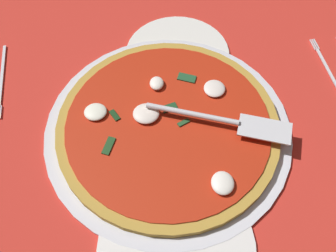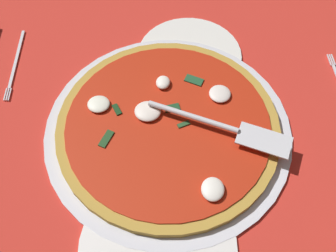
# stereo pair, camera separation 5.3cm
# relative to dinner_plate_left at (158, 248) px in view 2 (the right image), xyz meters

# --- Properties ---
(ground_plane) EXTENTS (1.00, 1.00, 0.01)m
(ground_plane) POSITION_rel_dinner_plate_left_xyz_m (0.21, -0.02, -0.01)
(ground_plane) COLOR red
(pizza_pan) EXTENTS (0.46, 0.46, 0.01)m
(pizza_pan) POSITION_rel_dinner_plate_left_xyz_m (0.22, 0.00, 0.00)
(pizza_pan) COLOR silver
(pizza_pan) RESTS_ON ground_plane
(dinner_plate_left) EXTENTS (0.25, 0.25, 0.01)m
(dinner_plate_left) POSITION_rel_dinner_plate_left_xyz_m (0.00, 0.00, 0.00)
(dinner_plate_left) COLOR silver
(dinner_plate_left) RESTS_ON ground_plane
(dinner_plate_right) EXTENTS (0.22, 0.22, 0.01)m
(dinner_plate_right) POSITION_rel_dinner_plate_left_xyz_m (0.41, -0.02, 0.00)
(dinner_plate_right) COLOR white
(dinner_plate_right) RESTS_ON ground_plane
(pizza) EXTENTS (0.41, 0.41, 0.03)m
(pizza) POSITION_rel_dinner_plate_left_xyz_m (0.22, 0.00, 0.01)
(pizza) COLOR #B78E37
(pizza) RESTS_ON pizza_pan
(pizza_server) EXTENTS (0.10, 0.26, 0.01)m
(pizza_server) POSITION_rel_dinner_plate_left_xyz_m (0.21, -0.09, 0.04)
(pizza_server) COLOR silver
(pizza_server) RESTS_ON pizza
(place_setting_far) EXTENTS (0.22, 0.16, 0.01)m
(place_setting_far) POSITION_rel_dinner_plate_left_xyz_m (0.36, 0.37, -0.00)
(place_setting_far) COLOR white
(place_setting_far) RESTS_ON ground_plane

